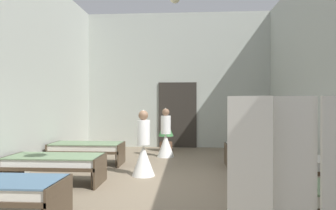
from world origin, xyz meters
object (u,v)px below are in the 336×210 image
Objects in this scene: bed_left_row_1 at (55,162)px; nurse_near_aisle at (166,139)px; bed_right_row_1 at (289,165)px; bed_right_row_2 at (263,150)px; nurse_mid_aisle at (143,152)px; potted_plant at (166,132)px; patient_seated_primary at (250,133)px; privacy_screen at (295,187)px; bed_left_row_2 at (87,148)px.

bed_left_row_1 is 3.74m from nurse_near_aisle.
bed_right_row_1 and bed_right_row_2 have the same top height.
potted_plant is (0.26, 3.45, 0.11)m from nurse_mid_aisle.
nurse_near_aisle is (2.02, 3.15, 0.09)m from bed_left_row_1.
bed_right_row_2 is 1.28× the size of nurse_mid_aisle.
patient_seated_primary reaches higher than bed_right_row_2.
bed_left_row_1 is 4.75m from privacy_screen.
bed_left_row_1 is 1.00× the size of bed_right_row_2.
bed_right_row_1 is at bearing -113.56° from nurse_mid_aisle.
bed_left_row_2 is 1.00× the size of bed_right_row_2.
privacy_screen is (1.73, -7.22, 0.21)m from potted_plant.
patient_seated_primary reaches higher than bed_left_row_2.
patient_seated_primary reaches higher than potted_plant.
bed_left_row_2 is at bearing 157.65° from bed_right_row_1.
potted_plant is at bearing 138.93° from bed_right_row_2.
nurse_mid_aisle is at bearing -159.21° from bed_right_row_2.
bed_left_row_2 is 1.12× the size of privacy_screen.
nurse_mid_aisle is at bearing -94.34° from potted_plant.
nurse_mid_aisle is at bearing -157.89° from patient_seated_primary.
privacy_screen reaches higher than bed_left_row_2.
privacy_screen is at bearing -97.10° from patient_seated_primary.
privacy_screen is (1.66, -6.13, 0.32)m from nurse_near_aisle.
bed_right_row_1 is at bearing 0.00° from bed_left_row_1.
nurse_near_aisle is 0.87× the size of privacy_screen.
privacy_screen is at bearing -107.68° from bed_right_row_1.
bed_right_row_1 is 1.00× the size of bed_right_row_2.
nurse_near_aisle is 2.39m from nurse_mid_aisle.
bed_right_row_1 and bed_left_row_2 have the same top height.
bed_left_row_1 and bed_right_row_1 have the same top height.
privacy_screen reaches higher than bed_left_row_1.
potted_plant is at bearing -12.98° from nurse_mid_aisle.
privacy_screen is at bearing -101.02° from bed_right_row_2.
nurse_mid_aisle reaches higher than potted_plant.
bed_left_row_1 is 4.62m from bed_right_row_1.
bed_left_row_2 is at bearing 47.77° from nurse_mid_aisle.
bed_right_row_1 is 1.12× the size of privacy_screen.
privacy_screen is (1.99, -3.76, 0.32)m from nurse_mid_aisle.
bed_left_row_1 is 2.38× the size of patient_seated_primary.
bed_left_row_1 is 1.28× the size of nurse_mid_aisle.
bed_left_row_2 is 2.02m from nurse_mid_aisle.
bed_left_row_1 is 1.86m from nurse_mid_aisle.
bed_right_row_1 is 3.04m from nurse_mid_aisle.
potted_plant is (1.94, 2.34, 0.20)m from bed_left_row_2.
bed_right_row_2 is 3.15m from nurse_mid_aisle.
privacy_screen is (-0.95, -2.98, 0.41)m from bed_right_row_1.
bed_left_row_1 is at bearing -156.74° from patient_seated_primary.
bed_right_row_2 is (4.62, 1.90, 0.00)m from bed_left_row_1.
patient_seated_primary is 0.47× the size of privacy_screen.
nurse_mid_aisle is 1.34× the size of potted_plant.
bed_left_row_1 is at bearing -90.00° from bed_left_row_2.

